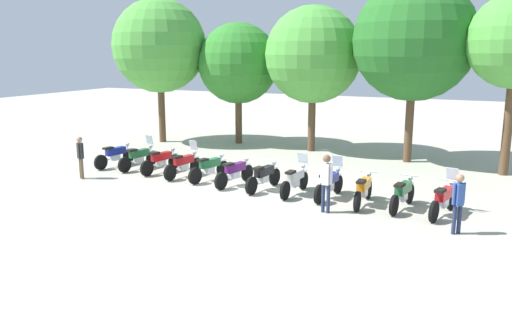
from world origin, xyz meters
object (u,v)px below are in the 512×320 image
at_px(motorcycle_2, 161,160).
at_px(motorcycle_8, 330,183).
at_px(person_0, 80,154).
at_px(tree_1, 238,63).
at_px(motorcycle_0, 116,155).
at_px(motorcycle_6, 264,176).
at_px(motorcycle_11, 444,199).
at_px(tree_3, 414,40).
at_px(motorcycle_4, 210,167).
at_px(person_1, 458,199).
at_px(motorcycle_3, 184,164).
at_px(motorcycle_9, 363,190).
at_px(motorcycle_7, 295,180).
at_px(motorcycle_1, 139,157).
at_px(motorcycle_10, 403,193).
at_px(motorcycle_5, 235,172).
at_px(tree_0, 159,46).
at_px(person_2, 326,178).
at_px(tree_2, 313,55).

bearing_deg(motorcycle_2, motorcycle_8, -85.50).
distance_m(person_0, tree_1, 10.40).
bearing_deg(motorcycle_0, motorcycle_6, -87.26).
distance_m(motorcycle_11, tree_3, 9.19).
bearing_deg(motorcycle_4, person_0, 124.91).
relative_size(motorcycle_0, motorcycle_2, 1.00).
bearing_deg(person_1, motorcycle_3, -147.50).
height_order(motorcycle_9, person_0, person_0).
height_order(motorcycle_2, tree_3, tree_3).
bearing_deg(motorcycle_2, person_1, -92.80).
xyz_separation_m(motorcycle_4, motorcycle_7, (3.66, -0.51, 0.01)).
relative_size(motorcycle_2, tree_3, 0.27).
xyz_separation_m(motorcycle_3, motorcycle_8, (6.10, -0.60, 0.00)).
distance_m(motorcycle_1, person_1, 13.02).
height_order(motorcycle_8, motorcycle_10, motorcycle_8).
distance_m(motorcycle_5, motorcycle_9, 4.90).
height_order(person_0, tree_0, tree_0).
height_order(motorcycle_2, person_2, person_2).
bearing_deg(person_0, person_1, -63.35).
bearing_deg(motorcycle_5, motorcycle_3, 93.09).
bearing_deg(motorcycle_2, person_0, 145.02).
bearing_deg(person_0, motorcycle_5, -45.93).
bearing_deg(motorcycle_10, person_1, -126.32).
bearing_deg(motorcycle_8, motorcycle_4, 91.83).
xyz_separation_m(motorcycle_0, person_2, (10.11, -2.58, 0.57)).
height_order(motorcycle_0, motorcycle_2, same).
bearing_deg(tree_2, tree_3, -8.72).
xyz_separation_m(motorcycle_11, person_0, (-13.22, -0.90, 0.45)).
bearing_deg(person_0, motorcycle_7, -51.67).
bearing_deg(tree_1, tree_0, -162.06).
relative_size(person_1, tree_0, 0.22).
bearing_deg(motorcycle_4, tree_1, 31.98).
distance_m(person_0, tree_3, 14.59).
xyz_separation_m(motorcycle_0, motorcycle_6, (7.32, -0.89, 0.00)).
distance_m(motorcycle_4, motorcycle_7, 3.69).
xyz_separation_m(motorcycle_2, motorcycle_11, (10.99, -1.26, 0.01)).
relative_size(motorcycle_6, person_2, 1.20).
height_order(motorcycle_2, motorcycle_7, motorcycle_7).
relative_size(motorcycle_1, motorcycle_7, 0.99).
relative_size(motorcycle_7, tree_3, 0.28).
xyz_separation_m(motorcycle_4, person_2, (5.23, -2.11, 0.57)).
distance_m(motorcycle_8, tree_1, 11.80).
bearing_deg(tree_1, motorcycle_6, -58.60).
height_order(motorcycle_10, person_2, person_2).
relative_size(motorcycle_5, motorcycle_9, 0.99).
relative_size(tree_1, tree_3, 0.80).
height_order(motorcycle_3, motorcycle_7, same).
xyz_separation_m(motorcycle_8, tree_1, (-7.48, 8.33, 3.72)).
relative_size(motorcycle_0, motorcycle_10, 1.00).
xyz_separation_m(motorcycle_7, motorcycle_9, (2.44, -0.30, -0.01)).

